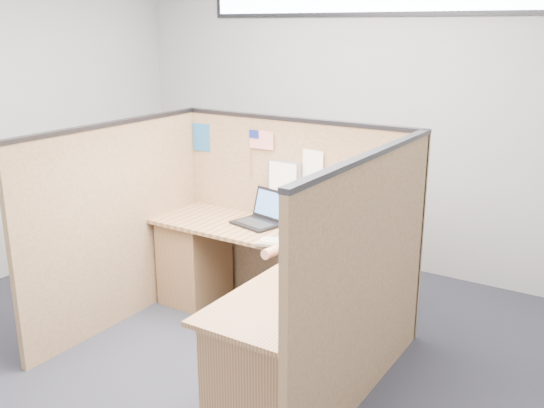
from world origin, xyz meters
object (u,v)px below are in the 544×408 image
Objects in this scene: mouse at (289,243)px; laptop at (261,215)px; l_desk at (264,298)px; keyboard at (289,244)px.

laptop is at bearing 144.42° from mouse.
l_desk is at bearing -41.64° from laptop.
laptop is 0.55m from mouse.
laptop is at bearing 125.41° from l_desk.
mouse is (0.09, 0.19, 0.36)m from l_desk.
keyboard is 4.44× the size of mouse.
laptop reaches higher than l_desk.
keyboard is (0.08, 0.19, 0.35)m from l_desk.
l_desk is 4.29× the size of keyboard.
keyboard is (0.45, -0.32, -0.05)m from laptop.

